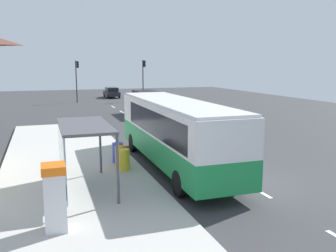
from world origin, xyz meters
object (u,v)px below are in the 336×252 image
Objects in this scene: traffic_light_near_side at (144,74)px; traffic_light_far_side at (77,75)px; bus_shelter at (76,140)px; ticket_machine at (55,197)px; recycling_bin_blue at (118,153)px; white_van at (148,101)px; sedan_near at (112,92)px; recycling_bin_orange at (121,156)px; recycling_bin_yellow at (124,160)px; bus at (174,130)px.

traffic_light_far_side is at bearing 174.68° from traffic_light_near_side.
traffic_light_far_side is 1.34× the size of bus_shelter.
ticket_machine is 7.44m from recycling_bin_blue.
white_van reaches higher than sedan_near.
traffic_light_near_side reaches higher than ticket_machine.
traffic_light_far_side is at bearing 88.03° from recycling_bin_orange.
sedan_near is 4.63× the size of recycling_bin_blue.
bus_shelter is (-2.21, -3.41, 1.44)m from recycling_bin_blue.
ticket_machine is 38.25m from traffic_light_far_side.
white_van is 19.85m from sedan_near.
recycling_bin_orange is at bearing 50.74° from bus_shelter.
white_van is 0.98× the size of traffic_light_far_side.
recycling_bin_orange is at bearing 62.42° from ticket_machine.
traffic_light_far_side reaches higher than recycling_bin_orange.
ticket_machine is 0.36× the size of traffic_light_far_side.
recycling_bin_orange is 0.24× the size of bus_shelter.
traffic_light_far_side is at bearing 87.99° from recycling_bin_blue.
sedan_near is 4.63× the size of recycling_bin_yellow.
white_van is at bearing 77.79° from bus.
bus_shelter is at bearing -129.26° from recycling_bin_orange.
bus is 2.07× the size of traffic_light_far_side.
ticket_machine is 6.21m from recycling_bin_yellow.
bus_shelter is at bearing -109.40° from traffic_light_near_side.
ticket_machine reaches higher than sedan_near.
recycling_bin_orange is at bearing 90.00° from recycling_bin_yellow.
recycling_bin_blue is at bearing 154.29° from bus.
bus_shelter reaches higher than recycling_bin_orange.
traffic_light_far_side reaches higher than recycling_bin_yellow.
bus_shelter is at bearing -154.83° from bus.
traffic_light_near_side is (9.69, 30.41, 2.94)m from recycling_bin_blue.
white_van is 2.69× the size of ticket_machine.
traffic_light_near_side is 8.64m from traffic_light_far_side.
ticket_machine is (-9.55, -23.61, -0.17)m from white_van.
traffic_light_far_side is (-5.40, -5.51, 2.74)m from sedan_near.
traffic_light_near_side is (9.69, 31.11, 2.94)m from recycling_bin_orange.
sedan_near is 1.10× the size of bus_shelter.
white_van is 18.07m from recycling_bin_blue.
white_van is at bearing 69.24° from recycling_bin_blue.
bus reaches higher than recycling_bin_yellow.
recycling_bin_blue is at bearing 90.00° from recycling_bin_yellow.
traffic_light_far_side reaches higher than white_van.
ticket_machine reaches higher than recycling_bin_orange.
bus is at bearing 25.17° from bus_shelter.
bus is 3.01m from recycling_bin_blue.
sedan_near is at bearing 77.75° from bus_shelter.
bus is 2.76× the size of bus_shelter.
bus_shelter is at bearing 74.26° from ticket_machine.
recycling_bin_blue is 31.37m from traffic_light_far_side.
white_van is 22.06m from bus_shelter.
white_van is at bearing -103.69° from traffic_light_near_side.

